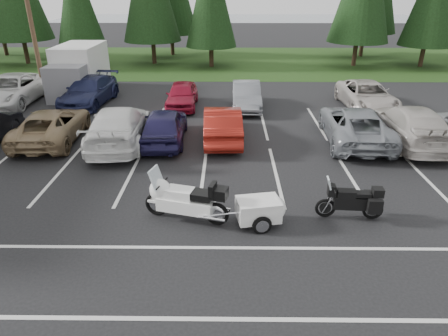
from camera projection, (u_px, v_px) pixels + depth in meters
ground at (187, 187)px, 13.90m from camera, size 120.00×120.00×0.00m
grass_strip at (213, 61)px, 35.62m from camera, size 80.00×16.00×0.01m
lake_water at (245, 26)px, 63.64m from camera, size 70.00×50.00×0.02m
utility_pole at (30, 16)px, 22.86m from camera, size 1.60×0.26×9.00m
box_truck at (76, 71)px, 24.67m from camera, size 2.40×5.60×2.90m
stall_markings at (192, 163)px, 15.71m from camera, size 32.00×16.00×0.01m
car_near_2 at (52, 125)px, 17.66m from camera, size 2.68×5.29×1.43m
car_near_3 at (119, 126)px, 17.25m from camera, size 2.77×5.84×1.64m
car_near_4 at (164, 125)px, 17.49m from camera, size 1.94×4.54×1.53m
car_near_5 at (222, 123)px, 17.74m from camera, size 1.79×4.67×1.52m
car_near_6 at (355, 125)px, 17.54m from camera, size 2.93×5.72×1.54m
car_near_7 at (410, 125)px, 17.40m from camera, size 2.56×5.77×1.65m
car_far_0 at (11, 90)px, 22.97m from camera, size 2.83×5.93×1.63m
car_far_1 at (89, 91)px, 22.93m from camera, size 2.62×5.42×1.52m
car_far_2 at (182, 95)px, 22.45m from camera, size 1.68×4.09×1.39m
car_far_3 at (246, 95)px, 22.26m from camera, size 1.52×4.32×1.42m
car_far_4 at (367, 96)px, 22.10m from camera, size 2.50×5.32×1.47m
touring_motorcycle at (185, 196)px, 11.65m from camera, size 3.04×1.63×1.61m
cargo_trailer at (258, 212)px, 11.61m from camera, size 1.93×1.31×0.82m
adventure_motorcycle at (351, 198)px, 11.80m from camera, size 2.27×0.92×1.35m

